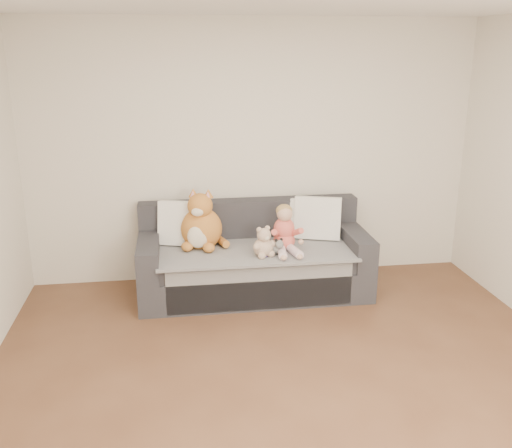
{
  "coord_description": "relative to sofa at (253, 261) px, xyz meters",
  "views": [
    {
      "loc": [
        -0.78,
        -3.11,
        2.33
      ],
      "look_at": [
        -0.06,
        1.87,
        0.75
      ],
      "focal_mm": 40.0,
      "sensor_mm": 36.0,
      "label": 1
    }
  ],
  "objects": [
    {
      "name": "plush_cow",
      "position": [
        0.18,
        -0.25,
        0.23
      ],
      "size": [
        0.13,
        0.2,
        0.17
      ],
      "rotation": [
        0.0,
        0.0,
        0.28
      ],
      "color": "white",
      "rests_on": "sofa"
    },
    {
      "name": "sippy_cup",
      "position": [
        0.06,
        -0.31,
        0.22
      ],
      "size": [
        0.11,
        0.07,
        0.12
      ],
      "rotation": [
        0.0,
        0.0,
        -0.18
      ],
      "color": "#50338C",
      "rests_on": "sofa"
    },
    {
      "name": "cushion_left",
      "position": [
        -0.67,
        0.14,
        0.38
      ],
      "size": [
        0.51,
        0.33,
        0.44
      ],
      "rotation": [
        0.0,
        0.0,
        -0.28
      ],
      "color": "white",
      "rests_on": "sofa"
    },
    {
      "name": "cushion_right_front",
      "position": [
        0.67,
        0.14,
        0.37
      ],
      "size": [
        0.5,
        0.34,
        0.44
      ],
      "rotation": [
        0.0,
        0.0,
        -0.32
      ],
      "color": "white",
      "rests_on": "sofa"
    },
    {
      "name": "toddler",
      "position": [
        0.28,
        -0.17,
        0.35
      ],
      "size": [
        0.32,
        0.45,
        0.44
      ],
      "rotation": [
        0.0,
        0.0,
        0.03
      ],
      "color": "#ED6353",
      "rests_on": "sofa"
    },
    {
      "name": "plush_cat",
      "position": [
        -0.5,
        0.03,
        0.38
      ],
      "size": [
        0.46,
        0.42,
        0.6
      ],
      "rotation": [
        0.0,
        0.0,
        -0.29
      ],
      "color": "#C77B2C",
      "rests_on": "sofa"
    },
    {
      "name": "room_shell",
      "position": [
        0.06,
        -1.64,
        0.99
      ],
      "size": [
        5.0,
        5.0,
        5.0
      ],
      "color": "brown",
      "rests_on": "ground"
    },
    {
      "name": "teddy_bear",
      "position": [
        0.05,
        -0.31,
        0.28
      ],
      "size": [
        0.22,
        0.18,
        0.29
      ],
      "rotation": [
        0.0,
        0.0,
        0.41
      ],
      "color": "tan",
      "rests_on": "sofa"
    },
    {
      "name": "sofa",
      "position": [
        0.0,
        0.0,
        0.0
      ],
      "size": [
        2.2,
        0.94,
        0.85
      ],
      "color": "#2B2A30",
      "rests_on": "ground"
    },
    {
      "name": "cushion_right_back",
      "position": [
        0.61,
        0.16,
        0.36
      ],
      "size": [
        0.47,
        0.34,
        0.4
      ],
      "rotation": [
        0.0,
        0.0,
        -0.39
      ],
      "color": "white",
      "rests_on": "sofa"
    }
  ]
}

